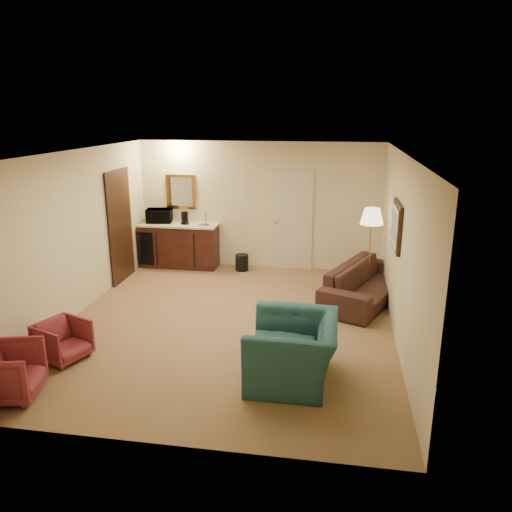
{
  "coord_description": "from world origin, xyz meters",
  "views": [
    {
      "loc": [
        1.58,
        -7.01,
        3.18
      ],
      "look_at": [
        0.35,
        0.5,
        0.96
      ],
      "focal_mm": 35.0,
      "sensor_mm": 36.0,
      "label": 1
    }
  ],
  "objects_px": {
    "floor_lamp": "(370,250)",
    "rose_chair_far": "(7,370)",
    "rose_chair_near": "(63,339)",
    "microwave": "(159,214)",
    "teal_armchair": "(293,340)",
    "coffee_maker": "(185,218)",
    "wetbar_cabinet": "(179,245)",
    "waste_bin": "(242,262)",
    "sofa": "(367,277)",
    "coffee_table": "(283,332)"
  },
  "relations": [
    {
      "from": "rose_chair_near",
      "to": "wetbar_cabinet",
      "type": "bearing_deg",
      "value": 17.65
    },
    {
      "from": "rose_chair_near",
      "to": "coffee_table",
      "type": "bearing_deg",
      "value": -51.59
    },
    {
      "from": "rose_chair_near",
      "to": "rose_chair_far",
      "type": "distance_m",
      "value": 0.95
    },
    {
      "from": "floor_lamp",
      "to": "microwave",
      "type": "distance_m",
      "value": 4.41
    },
    {
      "from": "waste_bin",
      "to": "teal_armchair",
      "type": "bearing_deg",
      "value": -71.12
    },
    {
      "from": "sofa",
      "to": "floor_lamp",
      "type": "xyz_separation_m",
      "value": [
        0.05,
        0.5,
        0.34
      ]
    },
    {
      "from": "sofa",
      "to": "coffee_table",
      "type": "distance_m",
      "value": 2.31
    },
    {
      "from": "teal_armchair",
      "to": "floor_lamp",
      "type": "distance_m",
      "value": 3.52
    },
    {
      "from": "waste_bin",
      "to": "coffee_maker",
      "type": "relative_size",
      "value": 1.26
    },
    {
      "from": "rose_chair_far",
      "to": "waste_bin",
      "type": "xyz_separation_m",
      "value": [
        1.73,
        5.11,
        -0.18
      ]
    },
    {
      "from": "wetbar_cabinet",
      "to": "teal_armchair",
      "type": "bearing_deg",
      "value": -56.85
    },
    {
      "from": "waste_bin",
      "to": "microwave",
      "type": "bearing_deg",
      "value": 175.45
    },
    {
      "from": "waste_bin",
      "to": "microwave",
      "type": "xyz_separation_m",
      "value": [
        -1.78,
        0.14,
        0.93
      ]
    },
    {
      "from": "waste_bin",
      "to": "microwave",
      "type": "distance_m",
      "value": 2.02
    },
    {
      "from": "waste_bin",
      "to": "microwave",
      "type": "relative_size",
      "value": 0.65
    },
    {
      "from": "floor_lamp",
      "to": "rose_chair_far",
      "type": "bearing_deg",
      "value": -134.83
    },
    {
      "from": "teal_armchair",
      "to": "coffee_maker",
      "type": "distance_m",
      "value": 5.03
    },
    {
      "from": "wetbar_cabinet",
      "to": "rose_chair_near",
      "type": "xyz_separation_m",
      "value": [
        -0.25,
        -4.24,
        -0.17
      ]
    },
    {
      "from": "sofa",
      "to": "coffee_maker",
      "type": "bearing_deg",
      "value": 92.32
    },
    {
      "from": "rose_chair_near",
      "to": "rose_chair_far",
      "type": "relative_size",
      "value": 0.85
    },
    {
      "from": "rose_chair_far",
      "to": "coffee_maker",
      "type": "bearing_deg",
      "value": -20.0
    },
    {
      "from": "wetbar_cabinet",
      "to": "coffee_table",
      "type": "relative_size",
      "value": 2.35
    },
    {
      "from": "rose_chair_far",
      "to": "sofa",
      "type": "bearing_deg",
      "value": -62.24
    },
    {
      "from": "coffee_table",
      "to": "rose_chair_near",
      "type": "bearing_deg",
      "value": -162.62
    },
    {
      "from": "rose_chair_far",
      "to": "microwave",
      "type": "relative_size",
      "value": 1.33
    },
    {
      "from": "coffee_table",
      "to": "coffee_maker",
      "type": "distance_m",
      "value": 4.22
    },
    {
      "from": "microwave",
      "to": "sofa",
      "type": "bearing_deg",
      "value": -28.86
    },
    {
      "from": "microwave",
      "to": "rose_chair_near",
      "type": "bearing_deg",
      "value": -97.0
    },
    {
      "from": "teal_armchair",
      "to": "rose_chair_near",
      "type": "height_order",
      "value": "teal_armchair"
    },
    {
      "from": "wetbar_cabinet",
      "to": "coffee_maker",
      "type": "xyz_separation_m",
      "value": [
        0.14,
        -0.01,
        0.59
      ]
    },
    {
      "from": "rose_chair_near",
      "to": "floor_lamp",
      "type": "relative_size",
      "value": 0.38
    },
    {
      "from": "sofa",
      "to": "floor_lamp",
      "type": "bearing_deg",
      "value": 17.69
    },
    {
      "from": "teal_armchair",
      "to": "rose_chair_far",
      "type": "relative_size",
      "value": 1.74
    },
    {
      "from": "teal_armchair",
      "to": "coffee_table",
      "type": "height_order",
      "value": "teal_armchair"
    },
    {
      "from": "sofa",
      "to": "teal_armchair",
      "type": "xyz_separation_m",
      "value": [
        -1.02,
        -2.84,
        0.09
      ]
    },
    {
      "from": "wetbar_cabinet",
      "to": "waste_bin",
      "type": "relative_size",
      "value": 4.87
    },
    {
      "from": "teal_armchair",
      "to": "waste_bin",
      "type": "xyz_separation_m",
      "value": [
        -1.43,
        4.19,
        -0.36
      ]
    },
    {
      "from": "microwave",
      "to": "rose_chair_far",
      "type": "bearing_deg",
      "value": -98.89
    },
    {
      "from": "microwave",
      "to": "coffee_maker",
      "type": "xyz_separation_m",
      "value": [
        0.58,
        -0.08,
        -0.04
      ]
    },
    {
      "from": "teal_armchair",
      "to": "floor_lamp",
      "type": "relative_size",
      "value": 0.78
    },
    {
      "from": "rose_chair_far",
      "to": "microwave",
      "type": "xyz_separation_m",
      "value": [
        -0.05,
        5.25,
        0.75
      ]
    },
    {
      "from": "rose_chair_far",
      "to": "floor_lamp",
      "type": "bearing_deg",
      "value": -59.02
    },
    {
      "from": "wetbar_cabinet",
      "to": "floor_lamp",
      "type": "bearing_deg",
      "value": -13.46
    },
    {
      "from": "floor_lamp",
      "to": "waste_bin",
      "type": "relative_size",
      "value": 4.6
    },
    {
      "from": "microwave",
      "to": "coffee_maker",
      "type": "bearing_deg",
      "value": -17.47
    },
    {
      "from": "teal_armchair",
      "to": "rose_chair_far",
      "type": "distance_m",
      "value": 3.3
    },
    {
      "from": "rose_chair_near",
      "to": "coffee_maker",
      "type": "distance_m",
      "value": 4.31
    },
    {
      "from": "microwave",
      "to": "teal_armchair",
      "type": "bearing_deg",
      "value": -62.85
    },
    {
      "from": "floor_lamp",
      "to": "coffee_maker",
      "type": "relative_size",
      "value": 5.81
    },
    {
      "from": "teal_armchair",
      "to": "rose_chair_far",
      "type": "bearing_deg",
      "value": -73.78
    }
  ]
}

